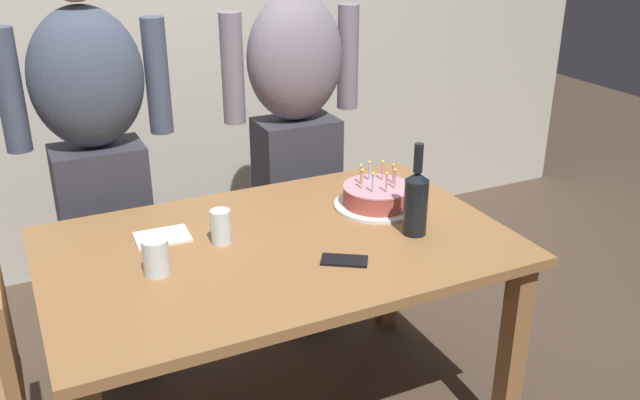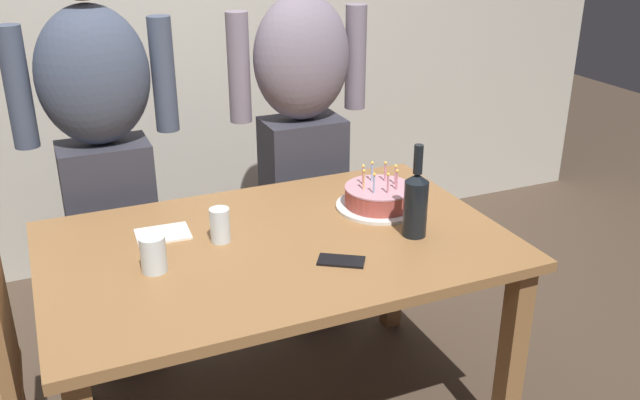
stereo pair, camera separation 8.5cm
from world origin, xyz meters
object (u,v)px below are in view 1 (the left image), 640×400
Objects in this scene: wine_bottle at (416,201)px; person_woman_cardigan at (296,130)px; napkin_stack at (162,237)px; person_man_bearded at (97,158)px; birthday_cake at (377,197)px; water_glass_far at (221,227)px; water_glass_near at (156,257)px; cell_phone at (344,260)px.

person_woman_cardigan is at bearing 94.06° from wine_bottle.
wine_bottle is at bearing 94.06° from person_woman_cardigan.
person_woman_cardigan reaches higher than napkin_stack.
person_man_bearded is 0.82m from person_woman_cardigan.
birthday_cake is 0.60m from water_glass_far.
cell_phone is (0.54, -0.17, -0.05)m from water_glass_near.
person_man_bearded reaches higher than napkin_stack.
person_man_bearded is (-0.28, 0.63, 0.08)m from water_glass_far.
water_glass_near is 0.07× the size of person_woman_cardigan.
napkin_stack is (0.07, 0.23, -0.05)m from water_glass_near.
cell_phone is at bearing 75.12° from person_woman_cardigan.
napkin_stack is at bearing 102.26° from person_man_bearded.
cell_phone is (-0.30, -0.08, -0.12)m from wine_bottle.
water_glass_near is 0.57m from cell_phone.
napkin_stack is at bearing 156.74° from wine_bottle.
birthday_cake is 1.78× the size of napkin_stack.
birthday_cake reaches higher than water_glass_far.
wine_bottle is (0.60, -0.21, 0.06)m from water_glass_far.
cell_phone is 0.62m from napkin_stack.
wine_bottle is 0.19× the size of person_man_bearded.
water_glass_near is at bearing 173.36° from wine_bottle.
person_man_bearded is (-0.11, 0.51, 0.13)m from napkin_stack.
water_glass_far is 0.42m from cell_phone.
cell_phone is at bearing 122.24° from person_man_bearded.
water_glass_near is 0.98× the size of water_glass_far.
water_glass_near is 0.07× the size of person_man_bearded.
birthday_cake reaches higher than napkin_stack.
wine_bottle reaches higher than cell_phone.
person_woman_cardigan is at bearing -180.00° from person_man_bearded.
birthday_cake is 1.07m from person_man_bearded.
person_man_bearded is (-0.04, 0.74, 0.08)m from water_glass_near.
person_man_bearded is at bearing 102.26° from napkin_stack.
person_woman_cardigan reaches higher than wine_bottle.
napkin_stack is at bearing 72.95° from water_glass_near.
person_woman_cardigan is at bearing 49.08° from water_glass_far.
person_woman_cardigan reaches higher than water_glass_far.
cell_phone is 0.09× the size of person_man_bearded.
birthday_cake is at bearing 3.24° from water_glass_far.
napkin_stack is at bearing 171.57° from cell_phone.
napkin_stack is (-0.47, 0.41, 0.00)m from cell_phone.
birthday_cake is 0.44m from cell_phone.
cell_phone is (0.30, -0.29, -0.05)m from water_glass_far.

